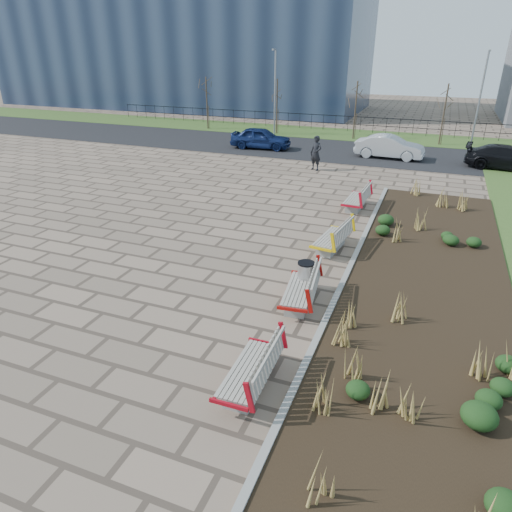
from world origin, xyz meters
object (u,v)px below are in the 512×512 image
at_px(bench_b, 299,287).
at_px(car_silver, 390,147).
at_px(pedestrian, 316,153).
at_px(bench_c, 332,236).
at_px(lamp_west, 275,93).
at_px(bench_d, 356,197).
at_px(lamp_east, 479,101).
at_px(car_black, 508,158).
at_px(bench_a, 249,368).
at_px(car_blue, 261,138).
at_px(litter_bin, 306,278).

height_order(bench_b, car_silver, car_silver).
relative_size(bench_b, pedestrian, 1.11).
distance_m(bench_c, lamp_west, 21.86).
bearing_deg(lamp_west, pedestrian, -58.66).
bearing_deg(bench_d, pedestrian, 122.61).
bearing_deg(lamp_east, car_black, -72.68).
height_order(car_silver, car_black, car_silver).
xyz_separation_m(bench_b, lamp_east, (5.00, 23.64, 2.54)).
bearing_deg(bench_c, bench_a, -82.76).
height_order(bench_b, lamp_east, lamp_east).
bearing_deg(car_blue, bench_d, -145.37).
bearing_deg(bench_c, bench_d, 97.24).
height_order(litter_bin, lamp_west, lamp_west).
height_order(car_blue, car_silver, car_blue).
relative_size(car_silver, car_black, 0.93).
relative_size(car_silver, lamp_west, 0.69).
distance_m(car_blue, lamp_west, 5.73).
xyz_separation_m(pedestrian, lamp_east, (8.28, 9.39, 2.10)).
height_order(bench_d, car_blue, car_blue).
xyz_separation_m(bench_a, car_silver, (0.20, 22.32, 0.20)).
xyz_separation_m(lamp_west, lamp_east, (14.00, 0.00, 0.00)).
bearing_deg(bench_d, car_silver, 91.79).
bearing_deg(bench_d, car_black, 58.66).
bearing_deg(bench_b, bench_d, 83.00).
xyz_separation_m(bench_d, lamp_east, (5.00, 15.14, 2.54)).
bearing_deg(lamp_west, lamp_east, 0.00).
distance_m(bench_b, pedestrian, 14.63).
relative_size(bench_a, litter_bin, 2.30).
bearing_deg(bench_b, bench_c, 83.00).
bearing_deg(bench_c, car_black, 72.42).
distance_m(bench_b, litter_bin, 0.69).
bearing_deg(pedestrian, bench_c, -50.39).
height_order(bench_d, car_black, car_black).
height_order(bench_d, lamp_west, lamp_west).
height_order(bench_b, litter_bin, bench_b).
height_order(bench_c, litter_bin, bench_c).
distance_m(bench_b, lamp_west, 25.42).
bearing_deg(lamp_east, lamp_west, 180.00).
xyz_separation_m(car_blue, lamp_west, (-0.85, 5.16, 2.33)).
xyz_separation_m(car_silver, lamp_west, (-9.20, 4.91, 2.34)).
relative_size(bench_b, litter_bin, 2.30).
bearing_deg(car_black, bench_d, 152.06).
relative_size(bench_c, pedestrian, 1.11).
xyz_separation_m(bench_c, car_blue, (-8.15, 14.60, 0.21)).
xyz_separation_m(bench_d, car_silver, (0.20, 10.23, 0.20)).
height_order(bench_c, lamp_west, lamp_west).
distance_m(bench_b, bench_d, 8.50).
distance_m(bench_c, car_silver, 14.85).
bearing_deg(bench_a, lamp_east, 78.45).
bearing_deg(bench_b, car_silver, 82.39).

